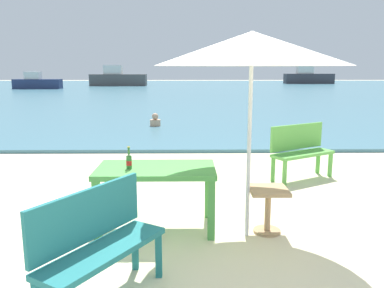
# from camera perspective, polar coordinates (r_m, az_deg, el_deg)

# --- Properties ---
(ground_plane) EXTENTS (120.00, 120.00, 0.00)m
(ground_plane) POSITION_cam_1_polar(r_m,az_deg,el_deg) (4.27, 6.99, -15.74)
(ground_plane) COLOR beige
(sea_water) EXTENTS (120.00, 50.00, 0.08)m
(sea_water) POSITION_cam_1_polar(r_m,az_deg,el_deg) (33.84, 0.15, 7.81)
(sea_water) COLOR teal
(sea_water) RESTS_ON ground_plane
(picnic_table_green) EXTENTS (1.40, 0.80, 0.76)m
(picnic_table_green) POSITION_cam_1_polar(r_m,az_deg,el_deg) (4.70, -5.23, -4.68)
(picnic_table_green) COLOR #4C9E47
(picnic_table_green) RESTS_ON ground_plane
(beer_bottle_amber) EXTENTS (0.07, 0.07, 0.26)m
(beer_bottle_amber) POSITION_cam_1_polar(r_m,az_deg,el_deg) (4.63, -9.14, -2.45)
(beer_bottle_amber) COLOR #2D662D
(beer_bottle_amber) RESTS_ON picnic_table_green
(patio_umbrella) EXTENTS (2.10, 2.10, 2.30)m
(patio_umbrella) POSITION_cam_1_polar(r_m,az_deg,el_deg) (4.34, 8.69, 13.51)
(patio_umbrella) COLOR silver
(patio_umbrella) RESTS_ON ground_plane
(side_table_wood) EXTENTS (0.44, 0.44, 0.54)m
(side_table_wood) POSITION_cam_1_polar(r_m,az_deg,el_deg) (4.73, 10.99, -8.53)
(side_table_wood) COLOR tan
(side_table_wood) RESTS_ON ground_plane
(bench_teal_center) EXTENTS (0.94, 1.21, 0.95)m
(bench_teal_center) POSITION_cam_1_polar(r_m,az_deg,el_deg) (3.39, -13.54, -13.26)
(bench_teal_center) COLOR #237275
(bench_teal_center) RESTS_ON ground_plane
(bench_green_left) EXTENTS (1.22, 0.91, 0.95)m
(bench_green_left) POSITION_cam_1_polar(r_m,az_deg,el_deg) (7.10, 15.45, -0.59)
(bench_green_left) COLOR #60B24C
(bench_green_left) RESTS_ON ground_plane
(swimmer_person) EXTENTS (0.34, 0.34, 0.41)m
(swimmer_person) POSITION_cam_1_polar(r_m,az_deg,el_deg) (12.71, -5.37, 3.36)
(swimmer_person) COLOR tan
(swimmer_person) RESTS_ON sea_water
(boat_fishing_trawler) EXTENTS (5.72, 1.56, 2.08)m
(boat_fishing_trawler) POSITION_cam_1_polar(r_m,az_deg,el_deg) (49.40, 16.51, 9.29)
(boat_fishing_trawler) COLOR #38383F
(boat_fishing_trawler) RESTS_ON sea_water
(boat_sailboat) EXTENTS (4.16, 1.13, 1.51)m
(boat_sailboat) POSITION_cam_1_polar(r_m,az_deg,el_deg) (38.21, -21.60, 8.30)
(boat_sailboat) COLOR navy
(boat_sailboat) RESTS_ON sea_water
(boat_ferry) EXTENTS (5.83, 1.59, 2.12)m
(boat_ferry) POSITION_cam_1_polar(r_m,az_deg,el_deg) (42.44, -10.75, 9.35)
(boat_ferry) COLOR #4C4C4C
(boat_ferry) RESTS_ON sea_water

